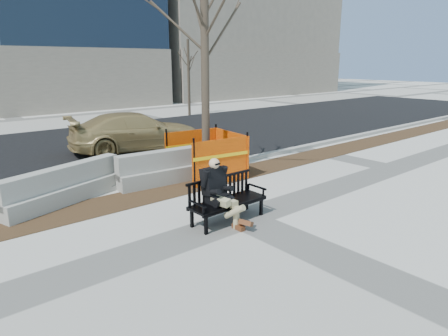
{
  "coord_description": "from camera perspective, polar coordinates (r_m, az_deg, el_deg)",
  "views": [
    {
      "loc": [
        -5.23,
        -5.63,
        3.17
      ],
      "look_at": [
        0.07,
        0.71,
        0.93
      ],
      "focal_mm": 31.73,
      "sensor_mm": 36.0,
      "label": 1
    }
  ],
  "objects": [
    {
      "name": "ground",
      "position": [
        8.3,
        2.8,
        -7.27
      ],
      "size": [
        120.0,
        120.0,
        0.0
      ],
      "primitive_type": "plane",
      "color": "beige",
      "rests_on": "ground"
    },
    {
      "name": "mulch_strip",
      "position": [
        10.24,
        -7.1,
        -2.94
      ],
      "size": [
        40.0,
        1.2,
        0.02
      ],
      "primitive_type": "cube",
      "color": "#47301C",
      "rests_on": "ground"
    },
    {
      "name": "asphalt_street",
      "position": [
        15.66,
        -19.57,
        2.63
      ],
      "size": [
        60.0,
        10.4,
        0.01
      ],
      "primitive_type": "cube",
      "color": "black",
      "rests_on": "ground"
    },
    {
      "name": "curb",
      "position": [
        11.01,
        -9.81,
        -1.46
      ],
      "size": [
        60.0,
        0.25,
        0.12
      ],
      "primitive_type": "cube",
      "color": "#9E9B93",
      "rests_on": "ground"
    },
    {
      "name": "bench",
      "position": [
        8.18,
        0.55,
        -7.62
      ],
      "size": [
        1.72,
        0.64,
        0.91
      ],
      "primitive_type": null,
      "rotation": [
        0.0,
        0.0,
        0.02
      ],
      "color": "black",
      "rests_on": "ground"
    },
    {
      "name": "seated_man",
      "position": [
        8.07,
        -0.91,
        -7.93
      ],
      "size": [
        0.6,
        0.98,
        1.35
      ],
      "primitive_type": null,
      "rotation": [
        0.0,
        0.0,
        0.02
      ],
      "color": "black",
      "rests_on": "ground"
    },
    {
      "name": "tree_fence",
      "position": [
        11.26,
        -2.55,
        -1.19
      ],
      "size": [
        2.96,
        2.96,
        6.58
      ],
      "primitive_type": null,
      "rotation": [
        0.0,
        0.0,
        -0.13
      ],
      "color": "#FE6104",
      "rests_on": "ground"
    },
    {
      "name": "sedan",
      "position": [
        14.93,
        -12.38,
        2.56
      ],
      "size": [
        5.02,
        2.77,
        1.38
      ],
      "primitive_type": "imported",
      "rotation": [
        0.0,
        0.0,
        1.39
      ],
      "color": "#A48A53",
      "rests_on": "ground"
    },
    {
      "name": "jersey_barrier_left",
      "position": [
        9.91,
        -21.85,
        -4.61
      ],
      "size": [
        3.07,
        1.53,
        0.87
      ],
      "primitive_type": null,
      "rotation": [
        0.0,
        0.0,
        0.32
      ],
      "color": "#9D9B93",
      "rests_on": "ground"
    },
    {
      "name": "jersey_barrier_right",
      "position": [
        10.9,
        -7.3,
        -1.85
      ],
      "size": [
        3.16,
        0.86,
        0.9
      ],
      "primitive_type": null,
      "rotation": [
        0.0,
        0.0,
        -0.08
      ],
      "color": "gray",
      "rests_on": "ground"
    },
    {
      "name": "far_tree_right",
      "position": [
        24.23,
        -4.99,
        7.59
      ],
      "size": [
        1.83,
        1.83,
        4.74
      ],
      "primitive_type": null,
      "rotation": [
        0.0,
        0.0,
        -0.04
      ],
      "color": "#413529",
      "rests_on": "ground"
    }
  ]
}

